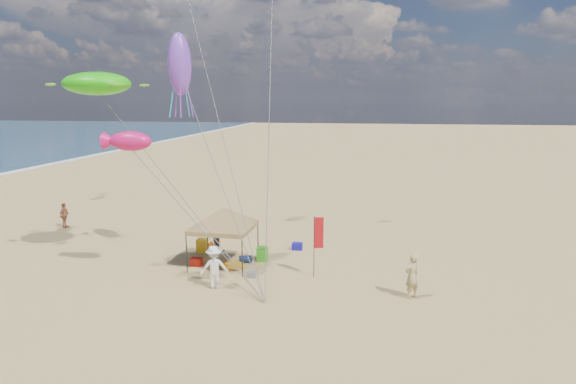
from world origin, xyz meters
name	(u,v)px	position (x,y,z in m)	size (l,w,h in m)	color
ground	(275,309)	(0.00, 0.00, 0.00)	(280.00, 280.00, 0.00)	tan
canopy_tent	(223,210)	(-3.38, 4.49, 2.76)	(5.38, 5.38, 3.32)	black
feather_flag	(318,236)	(1.22, 3.70, 1.90)	(0.43, 0.12, 2.83)	black
cooler_red	(197,262)	(-4.68, 4.23, 0.19)	(0.54, 0.38, 0.38)	#B41A0E
cooler_blue	(297,246)	(-0.29, 7.54, 0.19)	(0.54, 0.38, 0.38)	#151299
bag_navy	(245,259)	(-2.48, 5.04, 0.18)	(0.36, 0.36, 0.60)	#0E193E
bag_orange	(215,243)	(-4.79, 7.31, 0.18)	(0.36, 0.36, 0.60)	orange
chair_green	(262,254)	(-1.71, 5.46, 0.35)	(0.50, 0.50, 0.70)	green
chair_yellow	(202,246)	(-5.14, 6.30, 0.35)	(0.50, 0.50, 0.70)	yellow
crate_grey	(252,275)	(-1.69, 3.13, 0.14)	(0.34, 0.30, 0.28)	slate
beach_cart	(233,265)	(-2.81, 4.01, 0.20)	(0.90, 0.50, 0.24)	#C68616
person_near_a	(412,276)	(5.21, 2.01, 0.94)	(0.68, 0.45, 1.87)	tan
person_near_b	(218,254)	(-3.42, 3.67, 0.84)	(0.82, 0.64, 1.68)	#3C4452
person_near_c	(214,267)	(-2.93, 1.66, 0.93)	(1.20, 0.69, 1.86)	white
person_far_a	(64,215)	(-15.22, 9.53, 0.79)	(0.93, 0.39, 1.58)	#98583A
turtle_kite	(97,84)	(-8.57, 3.12, 8.56)	(3.06, 2.45, 1.02)	#21C30C
fish_kite	(130,141)	(-6.35, 1.61, 6.19)	(1.83, 0.92, 0.81)	#D01060
squid_kite	(180,64)	(-5.07, 4.06, 9.40)	(1.06, 1.06, 2.74)	purple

